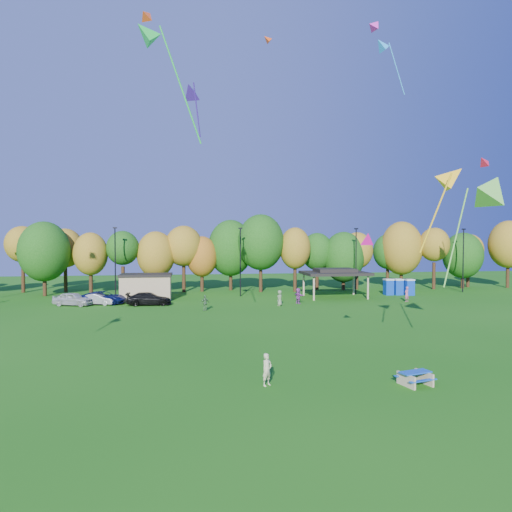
{
  "coord_description": "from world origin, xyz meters",
  "views": [
    {
      "loc": [
        -4.87,
        -19.82,
        7.44
      ],
      "look_at": [
        -1.0,
        6.0,
        6.53
      ],
      "focal_mm": 32.0,
      "sensor_mm": 36.0,
      "label": 1
    }
  ],
  "objects": [
    {
      "name": "utility_building",
      "position": [
        -10.0,
        38.0,
        1.64
      ],
      "size": [
        6.3,
        4.3,
        3.25
      ],
      "color": "tan",
      "rests_on": "ground"
    },
    {
      "name": "kite_11",
      "position": [
        -8.74,
        28.2,
        30.16
      ],
      "size": [
        2.06,
        2.25,
        1.83
      ],
      "color": "#DA4618"
    },
    {
      "name": "car_c",
      "position": [
        -14.66,
        34.97,
        0.74
      ],
      "size": [
        5.69,
        3.32,
        1.49
      ],
      "primitive_type": "imported",
      "rotation": [
        0.0,
        0.0,
        1.4
      ],
      "color": "#0C154C",
      "rests_on": "ground"
    },
    {
      "name": "car_b",
      "position": [
        -15.08,
        34.45,
        0.64
      ],
      "size": [
        4.14,
        2.43,
        1.29
      ],
      "primitive_type": "imported",
      "rotation": [
        0.0,
        0.0,
        1.28
      ],
      "color": "gray",
      "rests_on": "ground"
    },
    {
      "name": "kite_13",
      "position": [
        -4.57,
        16.56,
        19.08
      ],
      "size": [
        2.05,
        2.96,
        4.66
      ],
      "color": "#391888"
    },
    {
      "name": "far_person_2",
      "position": [
        7.89,
        31.96,
        0.92
      ],
      "size": [
        1.17,
        1.78,
        1.84
      ],
      "primitive_type": "imported",
      "rotation": [
        0.0,
        0.0,
        1.98
      ],
      "color": "#A445A7",
      "rests_on": "ground"
    },
    {
      "name": "kite_7",
      "position": [
        12.32,
        20.64,
        27.22
      ],
      "size": [
        1.74,
        1.49,
        1.46
      ],
      "color": "#F428C1"
    },
    {
      "name": "far_person_4",
      "position": [
        -3.09,
        28.2,
        0.82
      ],
      "size": [
        1.04,
        0.73,
        1.64
      ],
      "primitive_type": "imported",
      "rotation": [
        0.0,
        0.0,
        3.53
      ],
      "color": "#477044",
      "rests_on": "ground"
    },
    {
      "name": "porta_potties",
      "position": [
        23.36,
        38.16,
        1.1
      ],
      "size": [
        3.75,
        1.9,
        2.18
      ],
      "color": "#0D3AB2",
      "rests_on": "ground"
    },
    {
      "name": "kite_flyer",
      "position": [
        -0.89,
        2.89,
        0.83
      ],
      "size": [
        0.72,
        0.68,
        1.66
      ],
      "primitive_type": "imported",
      "rotation": [
        0.0,
        0.0,
        0.64
      ],
      "color": "beige",
      "rests_on": "ground"
    },
    {
      "name": "kite_3",
      "position": [
        23.9,
        21.38,
        15.19
      ],
      "size": [
        1.77,
        1.54,
        1.49
      ],
      "color": "red"
    },
    {
      "name": "kite_0",
      "position": [
        2.61,
        23.19,
        26.43
      ],
      "size": [
        1.09,
        0.85,
        1.04
      ],
      "color": "#F7490D"
    },
    {
      "name": "lamp_posts",
      "position": [
        2.0,
        40.0,
        4.9
      ],
      "size": [
        64.5,
        0.25,
        9.09
      ],
      "color": "black",
      "rests_on": "ground"
    },
    {
      "name": "kite_5",
      "position": [
        11.14,
        6.02,
        11.26
      ],
      "size": [
        3.53,
        2.23,
        5.68
      ],
      "color": "yellow"
    },
    {
      "name": "ground",
      "position": [
        0.0,
        0.0,
        0.0
      ],
      "size": [
        160.0,
        160.0,
        0.0
      ],
      "primitive_type": "plane",
      "color": "#19600F",
      "rests_on": "ground"
    },
    {
      "name": "far_person_3",
      "position": [
        5.41,
        30.61,
        0.88
      ],
      "size": [
        0.93,
        1.03,
        1.77
      ],
      "primitive_type": "imported",
      "rotation": [
        0.0,
        0.0,
        4.16
      ],
      "color": "#687D55",
      "rests_on": "ground"
    },
    {
      "name": "kite_12",
      "position": [
        6.33,
        7.56,
        7.59
      ],
      "size": [
        1.21,
        1.46,
        1.28
      ],
      "color": "#FF0EA2"
    },
    {
      "name": "car_d",
      "position": [
        -9.29,
        33.3,
        0.73
      ],
      "size": [
        5.06,
        2.1,
        1.46
      ],
      "primitive_type": "imported",
      "rotation": [
        0.0,
        0.0,
        1.56
      ],
      "color": "black",
      "rests_on": "ground"
    },
    {
      "name": "kite_10",
      "position": [
        14.66,
        7.3,
        10.78
      ],
      "size": [
        5.01,
        3.39,
        8.02
      ],
      "color": "#6AC846"
    },
    {
      "name": "kite_2",
      "position": [
        -7.23,
        8.05,
        19.57
      ],
      "size": [
        4.34,
        1.73,
        7.38
      ],
      "color": "green"
    },
    {
      "name": "tree_line",
      "position": [
        -1.03,
        45.51,
        5.91
      ],
      "size": [
        93.57,
        10.55,
        11.15
      ],
      "color": "black",
      "rests_on": "ground"
    },
    {
      "name": "kite_14",
      "position": [
        17.02,
        29.98,
        29.59
      ],
      "size": [
        3.98,
        1.77,
        6.57
      ],
      "color": "#28A7FD"
    },
    {
      "name": "car_a",
      "position": [
        -17.78,
        34.18,
        0.77
      ],
      "size": [
        4.86,
        3.21,
        1.54
      ],
      "primitive_type": "imported",
      "rotation": [
        0.0,
        0.0,
        1.23
      ],
      "color": "#BABABA",
      "rests_on": "ground"
    },
    {
      "name": "pavilion",
      "position": [
        14.0,
        37.0,
        3.23
      ],
      "size": [
        8.2,
        6.2,
        3.77
      ],
      "color": "tan",
      "rests_on": "ground"
    },
    {
      "name": "picnic_table",
      "position": [
        6.64,
        1.84,
        0.41
      ],
      "size": [
        1.91,
        1.7,
        0.71
      ],
      "rotation": [
        0.0,
        0.0,
        0.25
      ],
      "color": "tan",
      "rests_on": "ground"
    },
    {
      "name": "far_person_1",
      "position": [
        21.22,
        31.59,
        0.92
      ],
      "size": [
        0.8,
        0.7,
        1.85
      ],
      "primitive_type": "imported",
      "rotation": [
        0.0,
        0.0,
        3.62
      ],
      "color": "#B55577",
      "rests_on": "ground"
    }
  ]
}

